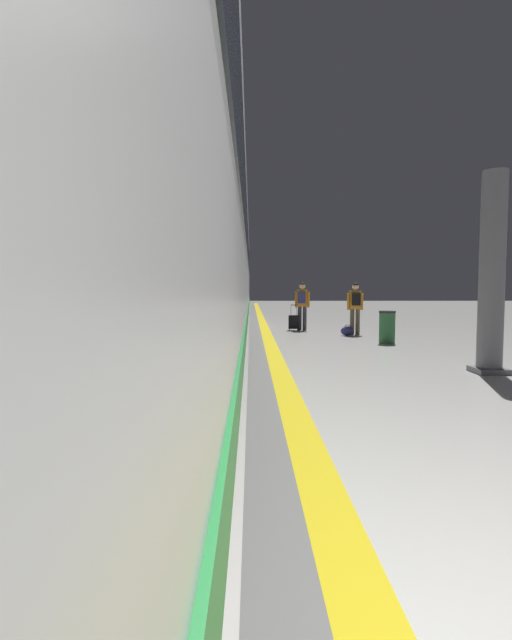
# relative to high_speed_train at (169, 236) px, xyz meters

# --- Properties ---
(safety_line_strip) EXTENTS (0.36, 80.00, 0.01)m
(safety_line_strip) POSITION_rel_high_speed_train_xyz_m (2.06, 1.80, -2.50)
(safety_line_strip) COLOR yellow
(safety_line_strip) RESTS_ON ground
(tactile_edge_band) EXTENTS (0.57, 80.00, 0.01)m
(tactile_edge_band) POSITION_rel_high_speed_train_xyz_m (1.75, 1.80, -2.50)
(tactile_edge_band) COLOR slate
(tactile_edge_band) RESTS_ON ground
(high_speed_train) EXTENTS (2.94, 28.67, 4.97)m
(high_speed_train) POSITION_rel_high_speed_train_xyz_m (0.00, 0.00, 0.00)
(high_speed_train) COLOR #38383D
(high_speed_train) RESTS_ON ground
(passenger_near) EXTENTS (0.54, 0.34, 1.73)m
(passenger_near) POSITION_rel_high_speed_train_xyz_m (5.00, 6.66, -1.47)
(passenger_near) COLOR brown
(passenger_near) RESTS_ON ground
(duffel_bag_near) EXTENTS (0.44, 0.26, 0.36)m
(duffel_bag_near) POSITION_rel_high_speed_train_xyz_m (4.68, 6.34, -2.35)
(duffel_bag_near) COLOR navy
(duffel_bag_near) RESTS_ON ground
(passenger_mid) EXTENTS (0.54, 0.40, 1.76)m
(passenger_mid) POSITION_rel_high_speed_train_xyz_m (3.42, 8.37, -1.45)
(passenger_mid) COLOR #383842
(passenger_mid) RESTS_ON ground
(suitcase_mid) EXTENTS (0.40, 0.27, 0.95)m
(suitcase_mid) POSITION_rel_high_speed_train_xyz_m (3.10, 8.29, -2.19)
(suitcase_mid) COLOR black
(suitcase_mid) RESTS_ON ground
(platform_pillar) EXTENTS (0.56, 0.56, 3.60)m
(platform_pillar) POSITION_rel_high_speed_train_xyz_m (5.83, -0.52, -0.78)
(platform_pillar) COLOR slate
(platform_pillar) RESTS_ON ground
(waste_bin) EXTENTS (0.46, 0.46, 0.91)m
(waste_bin) POSITION_rel_high_speed_train_xyz_m (5.34, 4.14, -2.04)
(waste_bin) COLOR #2D6638
(waste_bin) RESTS_ON ground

